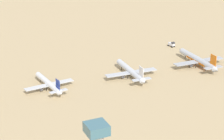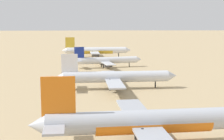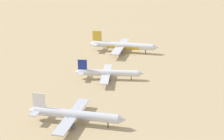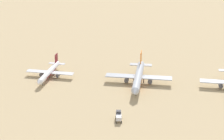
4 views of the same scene
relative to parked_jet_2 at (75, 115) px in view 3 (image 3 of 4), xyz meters
name	(u,v)px [view 3 (image 3 of 4)]	position (x,y,z in m)	size (l,w,h in m)	color
ground_plane	(72,122)	(-1.51, 1.25, -3.86)	(1800.00, 1800.00, 0.00)	tan
parked_jet_2	(75,115)	(0.00, 0.00, 0.00)	(39.73, 32.25, 11.46)	silver
parked_jet_3	(108,73)	(3.20, 49.62, -0.44)	(35.26, 28.74, 10.17)	silver
parked_jet_4	(122,46)	(2.74, 97.27, 0.33)	(43.63, 35.39, 12.59)	silver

